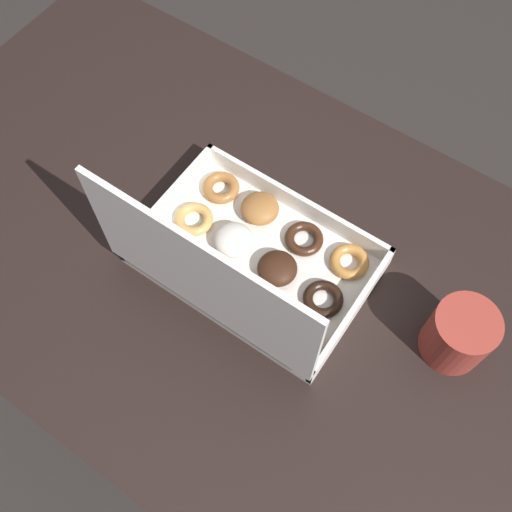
# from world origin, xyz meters

# --- Properties ---
(ground_plane) EXTENTS (8.00, 8.00, 0.00)m
(ground_plane) POSITION_xyz_m (0.00, 0.00, 0.00)
(ground_plane) COLOR #2D2826
(dining_table) EXTENTS (1.26, 0.72, 0.74)m
(dining_table) POSITION_xyz_m (0.00, 0.00, 0.63)
(dining_table) COLOR black
(dining_table) RESTS_ON ground_plane
(donut_box) EXTENTS (0.34, 0.24, 0.25)m
(donut_box) POSITION_xyz_m (-0.03, 0.02, 0.79)
(donut_box) COLOR silver
(donut_box) RESTS_ON dining_table
(coffee_mug) EXTENTS (0.09, 0.09, 0.09)m
(coffee_mug) POSITION_xyz_m (-0.33, -0.06, 0.79)
(coffee_mug) COLOR #A3382D
(coffee_mug) RESTS_ON dining_table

